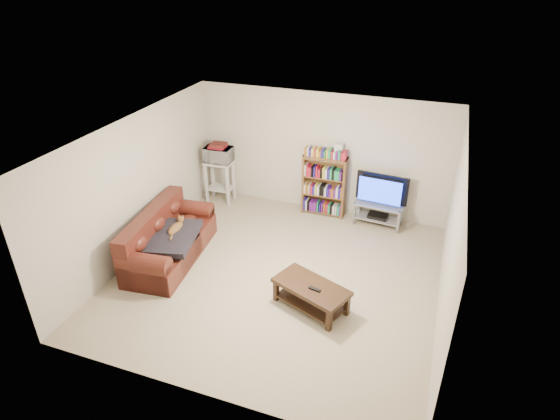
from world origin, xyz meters
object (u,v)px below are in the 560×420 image
at_px(tv_stand, 378,210).
at_px(sofa, 166,242).
at_px(bookshelf, 324,185).
at_px(coffee_table, 311,292).

bearing_deg(tv_stand, sofa, -138.93).
bearing_deg(bookshelf, sofa, -130.75).
height_order(coffee_table, tv_stand, tv_stand).
relative_size(coffee_table, tv_stand, 1.30).
bearing_deg(coffee_table, tv_stand, 101.21).
distance_m(coffee_table, bookshelf, 2.94).
distance_m(sofa, tv_stand, 3.98).
bearing_deg(sofa, coffee_table, -14.89).
relative_size(coffee_table, bookshelf, 1.00).
height_order(tv_stand, bookshelf, bookshelf).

